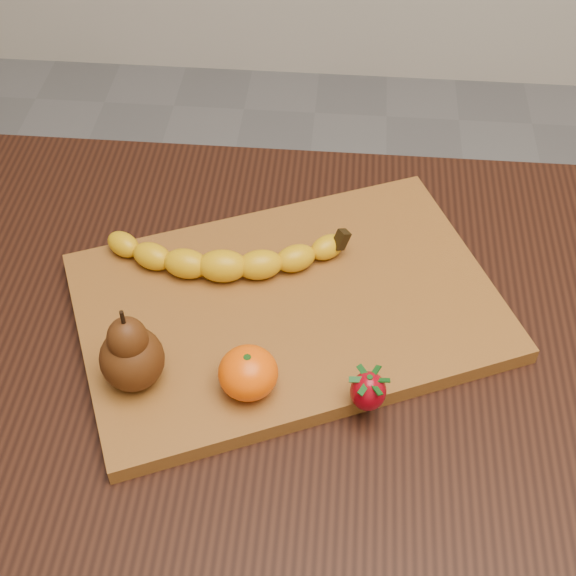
# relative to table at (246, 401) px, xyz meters

# --- Properties ---
(table) EXTENTS (1.00, 0.70, 0.76)m
(table) POSITION_rel_table_xyz_m (0.00, 0.00, 0.00)
(table) COLOR black
(table) RESTS_ON ground
(cutting_board) EXTENTS (0.53, 0.45, 0.02)m
(cutting_board) POSITION_rel_table_xyz_m (0.04, 0.06, 0.11)
(cutting_board) COLOR brown
(cutting_board) RESTS_ON table
(banana) EXTENTS (0.24, 0.08, 0.04)m
(banana) POSITION_rel_table_xyz_m (-0.03, 0.08, 0.14)
(banana) COLOR #E3AA0A
(banana) RESTS_ON cutting_board
(pear) EXTENTS (0.07, 0.07, 0.10)m
(pear) POSITION_rel_table_xyz_m (-0.10, -0.06, 0.17)
(pear) COLOR #49230B
(pear) RESTS_ON cutting_board
(mandarin) EXTENTS (0.07, 0.07, 0.05)m
(mandarin) POSITION_rel_table_xyz_m (0.02, -0.06, 0.14)
(mandarin) COLOR #FF5602
(mandarin) RESTS_ON cutting_board
(strawberry) EXTENTS (0.04, 0.04, 0.04)m
(strawberry) POSITION_rel_table_xyz_m (0.13, -0.07, 0.14)
(strawberry) COLOR #950410
(strawberry) RESTS_ON cutting_board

